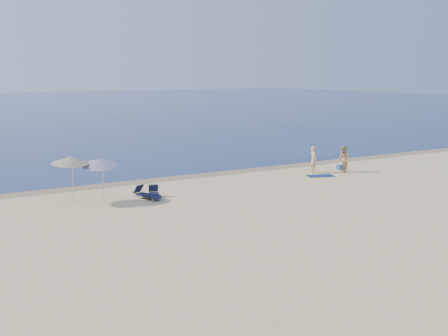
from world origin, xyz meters
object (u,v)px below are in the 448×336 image
object	(u,v)px
person_right	(343,159)
blue_cooler	(340,167)
umbrella_near	(100,162)
person_left	(313,159)

from	to	relation	value
person_right	blue_cooler	world-z (taller)	person_right
umbrella_near	blue_cooler	bearing A→B (deg)	18.86
umbrella_near	person_right	bearing A→B (deg)	15.79
person_right	blue_cooler	distance (m)	1.32
person_left	umbrella_near	xyz separation A→B (m)	(-14.83, -1.10, 1.18)
person_left	blue_cooler	bearing A→B (deg)	-72.05
person_left	umbrella_near	world-z (taller)	umbrella_near
blue_cooler	umbrella_near	world-z (taller)	umbrella_near
person_left	umbrella_near	bearing A→B (deg)	109.34
blue_cooler	umbrella_near	bearing A→B (deg)	170.04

